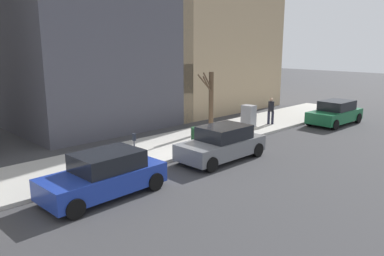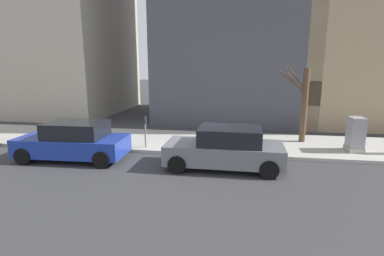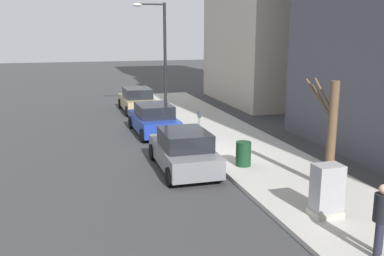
% 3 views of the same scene
% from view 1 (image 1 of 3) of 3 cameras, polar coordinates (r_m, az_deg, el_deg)
% --- Properties ---
extents(ground_plane, '(120.00, 120.00, 0.00)m').
position_cam_1_polar(ground_plane, '(17.07, -0.76, -4.59)').
color(ground_plane, '#38383A').
extents(sidewalk, '(4.00, 36.00, 0.15)m').
position_cam_1_polar(sidewalk, '(18.49, -5.04, -3.04)').
color(sidewalk, '#B2AFA8').
rests_on(sidewalk, ground).
extents(parked_car_green, '(2.05, 4.26, 1.52)m').
position_cam_1_polar(parked_car_green, '(25.82, 20.98, 2.16)').
color(parked_car_green, '#196038').
rests_on(parked_car_green, ground).
extents(parked_car_grey, '(1.95, 4.21, 1.52)m').
position_cam_1_polar(parked_car_grey, '(16.73, 4.60, -2.37)').
color(parked_car_grey, slate).
rests_on(parked_car_grey, ground).
extents(parked_car_blue, '(2.04, 4.26, 1.52)m').
position_cam_1_polar(parked_car_blue, '(13.08, -13.19, -7.00)').
color(parked_car_blue, '#1E389E').
rests_on(parked_car_blue, ground).
extents(parking_meter, '(0.14, 0.10, 1.35)m').
position_cam_1_polar(parking_meter, '(15.57, -8.79, -2.70)').
color(parking_meter, slate).
rests_on(parking_meter, sidewalk).
extents(utility_box, '(0.83, 0.61, 1.43)m').
position_cam_1_polar(utility_box, '(22.24, 8.61, 1.59)').
color(utility_box, '#A8A399').
rests_on(utility_box, sidewalk).
extents(bare_tree, '(0.40, 1.45, 3.42)m').
position_cam_1_polar(bare_tree, '(21.44, 2.86, 4.29)').
color(bare_tree, brown).
rests_on(bare_tree, sidewalk).
extents(trash_bin, '(0.56, 0.56, 0.90)m').
position_cam_1_polar(trash_bin, '(18.55, 0.71, -1.26)').
color(trash_bin, '#14381E').
rests_on(trash_bin, sidewalk).
extents(pedestrian_near_meter, '(0.36, 0.36, 1.66)m').
position_cam_1_polar(pedestrian_near_meter, '(23.89, 11.94, 2.79)').
color(pedestrian_near_meter, '#1E1E2D').
rests_on(pedestrian_near_meter, sidewalk).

